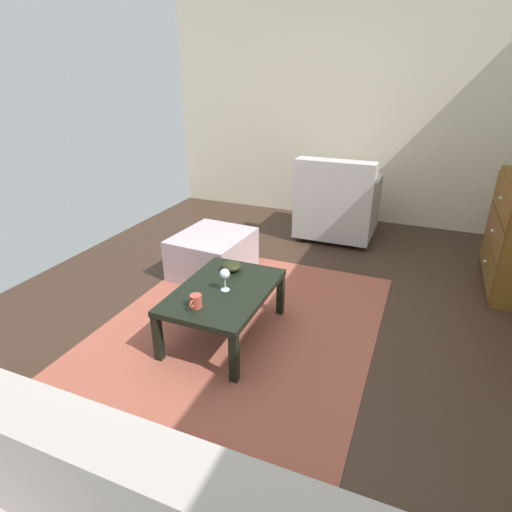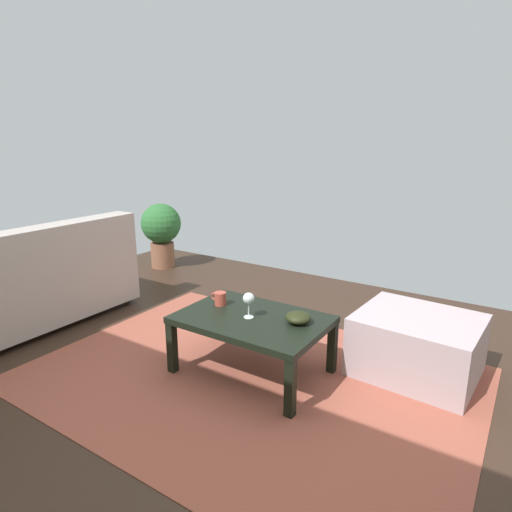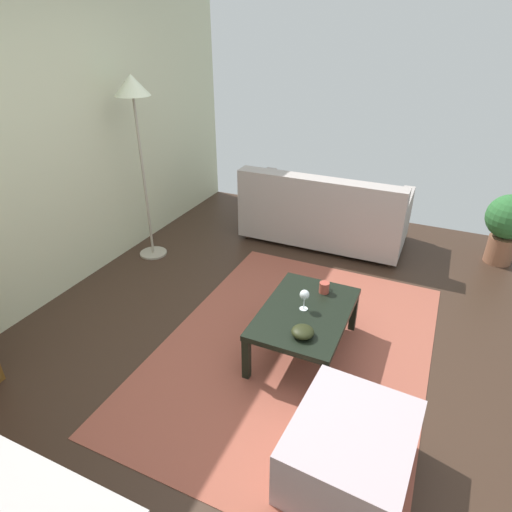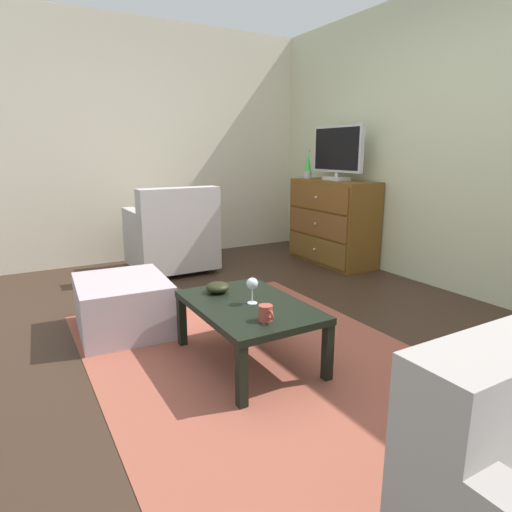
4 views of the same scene
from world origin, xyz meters
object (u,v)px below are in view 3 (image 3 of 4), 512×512
Objects in this scene: wine_glass at (304,295)px; potted_plant at (508,223)px; couch_large at (324,214)px; ottoman at (350,452)px; coffee_table at (305,316)px; bowl_decorative at (303,332)px; mug at (324,287)px; standing_lamp at (134,104)px.

wine_glass is 0.22× the size of potted_plant.
couch_large is 2.42× the size of potted_plant.
ottoman is at bearing -160.56° from couch_large.
coffee_table is 0.30m from bowl_decorative.
couch_large reaches higher than mug.
potted_plant is (2.40, -1.30, 0.03)m from bowl_decorative.
wine_glass reaches higher than coffee_table.
ottoman is (-0.58, -0.47, -0.22)m from bowl_decorative.
standing_lamp reaches higher than potted_plant.
standing_lamp is at bearing 124.61° from couch_large.
standing_lamp is (1.08, 2.02, 1.12)m from bowl_decorative.
coffee_table is 2.43m from standing_lamp.
standing_lamp is (-1.06, 1.54, 1.20)m from couch_large.
couch_large is (2.14, 0.49, -0.09)m from bowl_decorative.
coffee_table is 5.68× the size of wine_glass.
coffee_table is at bearing 147.15° from potted_plant.
bowl_decorative is at bearing 39.28° from ottoman.
coffee_table is 2.53m from potted_plant.
wine_glass is at bearing 17.37° from bowl_decorative.
potted_plant reaches higher than bowl_decorative.
potted_plant reaches higher than mug.
mug is 0.16× the size of ottoman.
mug is at bearing -104.59° from standing_lamp.
wine_glass is 0.09× the size of standing_lamp.
wine_glass is 0.31m from bowl_decorative.
couch_large is 0.98× the size of standing_lamp.
coffee_table is 1.91m from couch_large.
mug reaches higher than bowl_decorative.
bowl_decorative is (-0.28, -0.07, 0.08)m from coffee_table.
coffee_table is at bearing -167.44° from couch_large.
bowl_decorative is at bearing -162.63° from wine_glass.
couch_large is at bearing 16.44° from mug.
bowl_decorative is at bearing -177.94° from mug.
coffee_table is 5.96× the size of bowl_decorative.
bowl_decorative reaches higher than ottoman.
potted_plant is at bearing -35.64° from mug.
couch_large is (1.85, 0.40, -0.17)m from wine_glass.
potted_plant reaches higher than coffee_table.
potted_plant reaches higher than ottoman.
potted_plant is at bearing -68.30° from standing_lamp.
coffee_table is at bearing 14.50° from bowl_decorative.
standing_lamp is 2.47× the size of potted_plant.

